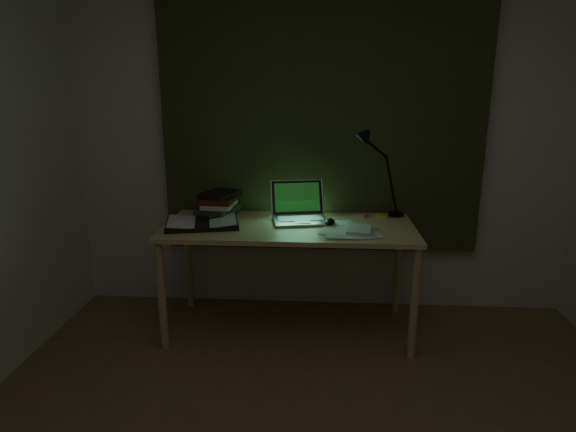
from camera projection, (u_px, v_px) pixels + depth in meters
The scene contains 11 objects.
wall_back at pixel (322, 136), 3.34m from camera, with size 3.50×0.00×2.50m, color silver.
curtain at pixel (322, 107), 3.25m from camera, with size 2.20×0.06×2.00m, color #2A3219.
desk at pixel (289, 278), 3.17m from camera, with size 1.59×0.70×0.73m, color #D7B473, non-canonical shape.
laptop at pixel (301, 203), 3.11m from camera, with size 0.36×0.40×0.26m, color #AAAAAF, non-canonical shape.
open_textbook at pixel (202, 223), 3.06m from camera, with size 0.45×0.32×0.04m, color silver, non-canonical shape.
book_stack at pixel (219, 203), 3.27m from camera, with size 0.22×0.26×0.17m, color silver, non-canonical shape.
loose_papers at pixel (351, 229), 2.97m from camera, with size 0.32×0.34×0.02m, color silver, non-canonical shape.
mouse at pixel (329, 222), 3.08m from camera, with size 0.07×0.11×0.04m, color black.
sticky_yellow at pixel (382, 216), 3.27m from camera, with size 0.08×0.08×0.02m, color gold.
sticky_pink at pixel (361, 215), 3.29m from camera, with size 0.07×0.07×0.01m, color #FB6176.
desk_lamp at pixel (398, 175), 3.22m from camera, with size 0.38×0.29×0.57m, color black, non-canonical shape.
Camera 1 is at (-0.01, -1.38, 1.58)m, focal length 30.00 mm.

